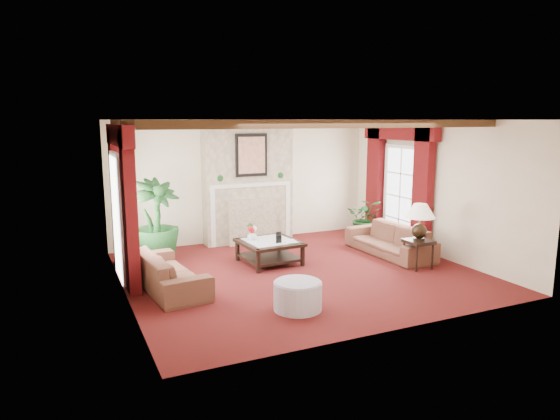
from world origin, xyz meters
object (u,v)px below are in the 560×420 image
sofa_left (168,265)px  sofa_right (390,235)px  side_table (418,254)px  ottoman (298,296)px  potted_palm (157,239)px  coffee_table (269,252)px

sofa_left → sofa_right: bearing=-93.9°
sofa_right → sofa_left: bearing=-89.4°
side_table → ottoman: size_ratio=0.76×
sofa_left → side_table: 4.50m
sofa_left → sofa_right: 4.53m
potted_palm → coffee_table: size_ratio=1.71×
sofa_left → coffee_table: (2.07, 0.65, -0.17)m
sofa_right → coffee_table: (-2.46, 0.44, -0.18)m
sofa_right → potted_palm: potted_palm is taller
potted_palm → coffee_table: bearing=-26.8°
coffee_table → ottoman: (-0.56, -2.34, -0.01)m
sofa_right → potted_palm: 4.62m
sofa_left → ottoman: sofa_left is taller
sofa_right → ottoman: 3.58m
sofa_left → coffee_table: sofa_left is taller
sofa_left → potted_palm: 1.64m
sofa_left → sofa_right: sofa_right is taller
potted_palm → ottoman: potted_palm is taller
sofa_left → coffee_table: size_ratio=1.94×
potted_palm → ottoman: (1.37, -3.32, -0.25)m
sofa_right → side_table: (-0.09, -0.99, -0.13)m
ottoman → potted_palm: bearing=112.5°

